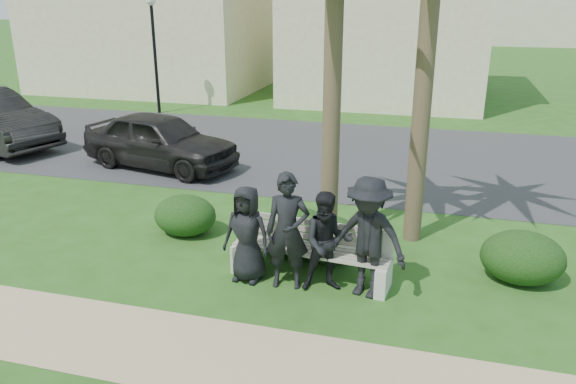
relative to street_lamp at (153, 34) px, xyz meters
name	(u,v)px	position (x,y,z in m)	size (l,w,h in m)	color
ground	(321,297)	(9.00, -12.00, -2.94)	(160.00, 160.00, 0.00)	#294D16
footpath	(290,369)	(9.00, -13.80, -2.94)	(30.00, 1.60, 0.01)	tan
asphalt_street	(382,157)	(9.00, -4.00, -2.94)	(160.00, 8.00, 0.01)	#2D2D30
stucco_bldg_left	(156,9)	(-3.00, 6.00, 0.72)	(10.40, 8.40, 7.30)	beige
stucco_bldg_right	(390,11)	(8.00, 6.00, 0.72)	(8.40, 8.40, 7.30)	beige
street_lamp	(153,34)	(0.00, 0.00, 0.00)	(0.36, 0.36, 4.29)	black
park_bench	(311,255)	(8.70, -11.43, -2.54)	(2.60, 0.81, 0.89)	#A9A08E
man_a	(247,234)	(7.74, -11.74, -2.16)	(0.77, 0.50, 1.57)	black
man_b	(288,231)	(8.41, -11.78, -2.02)	(0.67, 0.44, 1.85)	black
man_c	(327,242)	(9.02, -11.73, -2.15)	(0.77, 0.60, 1.59)	black
man_d	(368,238)	(9.63, -11.73, -2.00)	(1.22, 0.70, 1.88)	black
hedge_a	(185,214)	(5.99, -10.33, -2.55)	(1.20, 0.99, 0.78)	black
hedge_b	(283,232)	(7.98, -10.56, -2.59)	(1.08, 0.89, 0.71)	black
hedge_c	(298,227)	(8.20, -10.34, -2.56)	(1.16, 0.96, 0.76)	black
hedge_d	(326,237)	(8.79, -10.69, -2.54)	(1.23, 1.02, 0.80)	black
hedge_f	(523,256)	(11.96, -10.62, -2.52)	(1.30, 1.07, 0.85)	black
car_a	(160,141)	(3.49, -6.51, -2.22)	(1.71, 4.26, 1.45)	black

